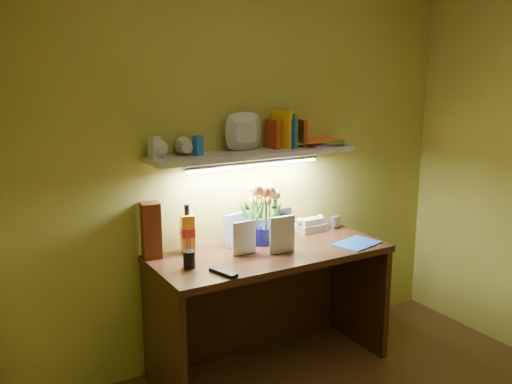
% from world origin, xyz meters
% --- Properties ---
extents(desk, '(1.40, 0.60, 0.75)m').
position_xyz_m(desk, '(0.00, 1.20, 0.38)').
color(desk, '#311D0D').
rests_on(desk, ground).
extents(flower_bouquet, '(0.29, 0.29, 0.37)m').
position_xyz_m(flower_bouquet, '(0.04, 1.37, 0.93)').
color(flower_bouquet, '#070738').
rests_on(flower_bouquet, desk).
extents(telephone, '(0.18, 0.13, 0.10)m').
position_xyz_m(telephone, '(0.43, 1.40, 0.80)').
color(telephone, beige).
rests_on(telephone, desk).
extents(desk_clock, '(0.09, 0.06, 0.08)m').
position_xyz_m(desk_clock, '(0.61, 1.38, 0.79)').
color(desk_clock, silver).
rests_on(desk_clock, desk).
extents(whisky_bottle, '(0.09, 0.09, 0.29)m').
position_xyz_m(whisky_bottle, '(-0.43, 1.41, 0.89)').
color(whisky_bottle, '#B76F17').
rests_on(whisky_bottle, desk).
extents(whisky_box, '(0.12, 0.12, 0.32)m').
position_xyz_m(whisky_box, '(-0.64, 1.44, 0.91)').
color(whisky_box, '#5D2712').
rests_on(whisky_box, desk).
extents(pen_cup, '(0.06, 0.06, 0.16)m').
position_xyz_m(pen_cup, '(-0.53, 1.18, 0.83)').
color(pen_cup, black).
rests_on(pen_cup, desk).
extents(art_card, '(0.20, 0.08, 0.19)m').
position_xyz_m(art_card, '(-0.11, 1.39, 0.85)').
color(art_card, white).
rests_on(art_card, desk).
extents(tv_remote, '(0.09, 0.18, 0.02)m').
position_xyz_m(tv_remote, '(-0.41, 1.00, 0.76)').
color(tv_remote, black).
rests_on(tv_remote, desk).
extents(blue_folder, '(0.30, 0.25, 0.01)m').
position_xyz_m(blue_folder, '(0.52, 1.04, 0.75)').
color(blue_folder, blue).
rests_on(blue_folder, desk).
extents(desk_book_a, '(0.15, 0.02, 0.20)m').
position_xyz_m(desk_book_a, '(-0.24, 1.22, 0.85)').
color(desk_book_a, beige).
rests_on(desk_book_a, desk).
extents(desk_book_b, '(0.16, 0.03, 0.22)m').
position_xyz_m(desk_book_b, '(-0.04, 1.14, 0.86)').
color(desk_book_b, silver).
rests_on(desk_book_b, desk).
extents(wall_shelf, '(1.32, 0.33, 0.26)m').
position_xyz_m(wall_shelf, '(0.01, 1.38, 1.33)').
color(wall_shelf, silver).
rests_on(wall_shelf, ground).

